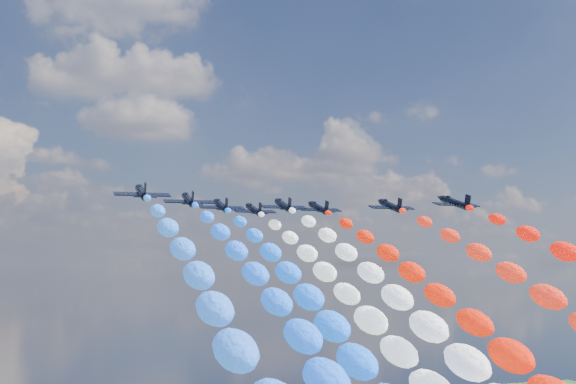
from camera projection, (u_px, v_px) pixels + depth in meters
name	position (u px, v px, depth m)	size (l,w,h in m)	color
jet_0	(142.00, 192.00, 125.05)	(8.96, 12.02, 2.65)	black
jet_1	(189.00, 200.00, 139.52)	(8.96, 12.02, 2.65)	black
trail_1	(314.00, 383.00, 82.59)	(5.53, 113.10, 51.54)	#195BFF
jet_2	(221.00, 205.00, 153.52)	(8.96, 12.02, 2.65)	black
trail_2	(347.00, 366.00, 96.59)	(5.53, 113.10, 51.54)	#145DFF
jet_3	(283.00, 205.00, 152.67)	(8.96, 12.02, 2.65)	black
trail_3	(448.00, 367.00, 95.74)	(5.53, 113.10, 51.54)	white
jet_4	(254.00, 210.00, 164.80)	(8.96, 12.02, 2.65)	black
trail_4	(384.00, 355.00, 107.87)	(5.53, 113.10, 51.54)	white
jet_5	(319.00, 208.00, 159.76)	(8.96, 12.02, 2.65)	black
trail_5	(491.00, 360.00, 102.83)	(5.53, 113.10, 51.54)	red
jet_6	(390.00, 206.00, 153.86)	(8.96, 12.02, 2.65)	black
jet_7	(455.00, 203.00, 146.27)	(8.96, 12.02, 2.65)	black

